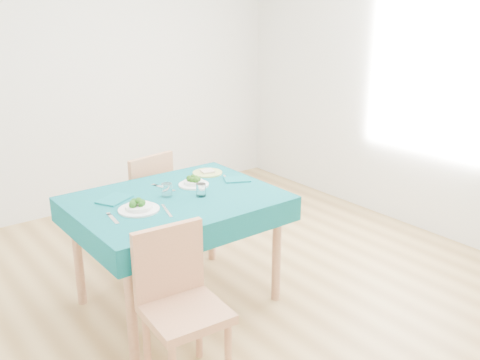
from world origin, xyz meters
TOP-DOWN VIEW (x-y plane):
  - room_shell at (0.00, 0.00)m, footprint 4.02×4.52m
  - table at (-0.37, 0.20)m, footprint 1.28×0.98m
  - chair_near at (-0.77, -0.53)m, footprint 0.43×0.47m
  - chair_far at (-0.21, 1.03)m, footprint 0.46×0.49m
  - bowl_near at (-0.66, 0.13)m, footprint 0.25×0.25m
  - bowl_far at (-0.15, 0.32)m, footprint 0.21×0.21m
  - fork_near at (-0.84, 0.11)m, footprint 0.04×0.18m
  - knife_near at (-0.54, 0.02)m, footprint 0.08×0.21m
  - fork_far at (-0.34, 0.39)m, footprint 0.07×0.20m
  - knife_far at (0.10, 0.28)m, footprint 0.09×0.18m
  - napkin_near at (-0.70, 0.38)m, footprint 0.25×0.23m
  - napkin_far at (0.15, 0.22)m, footprint 0.21×0.19m
  - tumbler_center at (-0.41, 0.24)m, footprint 0.07×0.07m
  - tumbler_side at (-0.23, 0.11)m, footprint 0.06×0.06m
  - side_plate at (0.07, 0.48)m, footprint 0.22×0.22m
  - bread_slice at (0.07, 0.48)m, footprint 0.11×0.11m

SIDE VIEW (x-z plane):
  - table at x=-0.37m, z-range 0.00..0.76m
  - chair_far at x=-0.21m, z-range 0.00..0.99m
  - chair_near at x=-0.77m, z-range 0.00..0.99m
  - knife_far at x=0.10m, z-range 0.76..0.76m
  - fork_near at x=-0.84m, z-range 0.76..0.76m
  - knife_near at x=-0.54m, z-range 0.76..0.76m
  - fork_far at x=-0.34m, z-range 0.76..0.76m
  - napkin_far at x=0.15m, z-range 0.76..0.77m
  - side_plate at x=0.07m, z-range 0.76..0.77m
  - napkin_near at x=-0.70m, z-range 0.76..0.77m
  - bread_slice at x=0.07m, z-range 0.77..0.78m
  - bowl_far at x=-0.15m, z-range 0.76..0.82m
  - bowl_near at x=-0.66m, z-range 0.76..0.83m
  - tumbler_side at x=-0.23m, z-range 0.76..0.84m
  - tumbler_center at x=-0.41m, z-range 0.76..0.85m
  - room_shell at x=0.00m, z-range -0.02..2.71m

